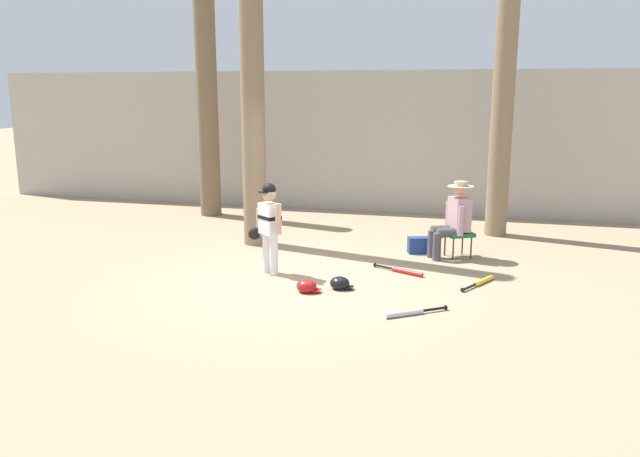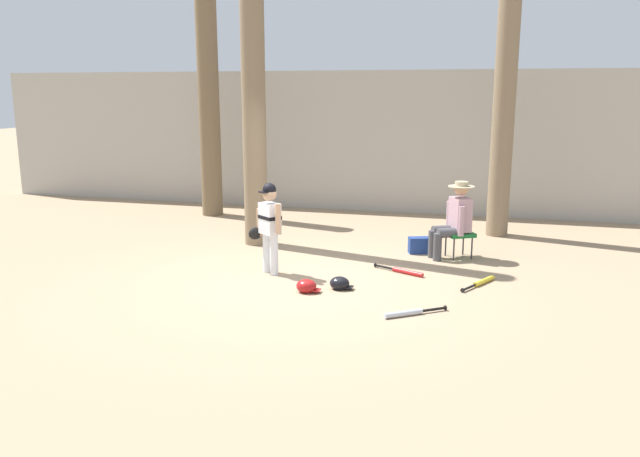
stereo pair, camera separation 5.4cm
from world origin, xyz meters
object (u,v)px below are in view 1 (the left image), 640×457
at_px(seated_spectator, 453,218).
at_px(bat_red_barrel, 404,271).
at_px(tree_behind_spectator, 502,115).
at_px(bat_yellow_trainer, 481,282).
at_px(folding_stool, 458,235).
at_px(tree_far_left, 208,113).
at_px(young_ballplayer, 269,222).
at_px(batting_helmet_black, 340,283).
at_px(tree_near_player, 252,66).
at_px(bat_aluminum_silver, 409,313).
at_px(handbag_beside_stool, 419,245).
at_px(batting_helmet_red, 307,286).

height_order(seated_spectator, bat_red_barrel, seated_spectator).
height_order(tree_behind_spectator, bat_yellow_trainer, tree_behind_spectator).
relative_size(folding_stool, tree_far_left, 0.11).
distance_m(young_ballplayer, batting_helmet_black, 1.40).
distance_m(tree_near_player, bat_aluminum_silver, 5.07).
xyz_separation_m(tree_behind_spectator, tree_far_left, (-5.77, 0.43, -0.02)).
bearing_deg(handbag_beside_stool, batting_helmet_red, -116.25).
xyz_separation_m(tree_far_left, bat_aluminum_silver, (4.78, -5.07, -2.09)).
bearing_deg(bat_red_barrel, bat_yellow_trainer, -12.72).
bearing_deg(tree_far_left, bat_aluminum_silver, -46.67).
height_order(tree_near_player, tree_far_left, tree_near_player).
bearing_deg(folding_stool, young_ballplayer, -147.97).
xyz_separation_m(tree_behind_spectator, batting_helmet_red, (-2.39, -4.10, -2.06)).
xyz_separation_m(tree_near_player, batting_helmet_red, (1.58, -2.35, -2.87)).
distance_m(tree_behind_spectator, bat_red_barrel, 3.82).
bearing_deg(seated_spectator, young_ballplayer, -147.85).
bearing_deg(batting_helmet_black, seated_spectator, 56.46).
xyz_separation_m(folding_stool, batting_helmet_black, (-1.42, -2.06, -0.29)).
distance_m(seated_spectator, tree_far_left, 5.79).
bearing_deg(bat_red_barrel, seated_spectator, 60.17).
height_order(seated_spectator, batting_helmet_black, seated_spectator).
bearing_deg(tree_far_left, bat_red_barrel, -36.68).
xyz_separation_m(tree_near_player, seated_spectator, (3.30, -0.11, -2.30)).
xyz_separation_m(young_ballplayer, seated_spectator, (2.47, 1.55, -0.10)).
height_order(folding_stool, bat_red_barrel, folding_stool).
bearing_deg(batting_helmet_red, tree_behind_spectator, 59.80).
distance_m(folding_stool, batting_helmet_black, 2.51).
bearing_deg(tree_near_player, tree_far_left, 129.76).
relative_size(seated_spectator, batting_helmet_red, 3.80).
height_order(young_ballplayer, tree_far_left, tree_far_left).
relative_size(tree_behind_spectator, bat_aluminum_silver, 6.98).
height_order(tree_near_player, batting_helmet_red, tree_near_player).
distance_m(tree_far_left, bat_red_barrel, 5.98).
distance_m(bat_aluminum_silver, bat_red_barrel, 1.74).
relative_size(tree_near_player, bat_red_barrel, 8.43).
height_order(folding_stool, handbag_beside_stool, folding_stool).
bearing_deg(folding_stool, handbag_beside_stool, 169.90).
distance_m(tree_near_player, bat_red_barrel, 4.13).
height_order(tree_near_player, tree_behind_spectator, tree_near_player).
bearing_deg(bat_aluminum_silver, batting_helmet_black, 142.24).
xyz_separation_m(young_ballplayer, bat_yellow_trainer, (2.94, 0.24, -0.71)).
relative_size(bat_yellow_trainer, batting_helmet_black, 2.39).
bearing_deg(tree_far_left, tree_near_player, -50.24).
relative_size(bat_aluminum_silver, bat_red_barrel, 0.90).
bearing_deg(bat_aluminum_silver, folding_stool, 81.67).
distance_m(young_ballplayer, seated_spectator, 2.92).
xyz_separation_m(handbag_beside_stool, bat_red_barrel, (-0.08, -1.23, -0.10)).
bearing_deg(batting_helmet_black, tree_far_left, 131.35).
height_order(folding_stool, batting_helmet_black, folding_stool).
height_order(tree_near_player, bat_red_barrel, tree_near_player).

